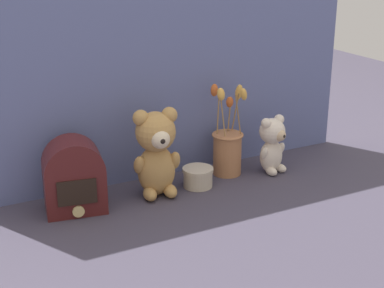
# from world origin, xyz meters

# --- Properties ---
(ground_plane) EXTENTS (4.00, 4.00, 0.00)m
(ground_plane) POSITION_xyz_m (0.00, 0.00, 0.00)
(ground_plane) COLOR #3D3847
(backdrop_wall) EXTENTS (1.34, 0.02, 0.79)m
(backdrop_wall) POSITION_xyz_m (0.00, 0.17, 0.39)
(backdrop_wall) COLOR slate
(backdrop_wall) RESTS_ON ground
(teddy_bear_large) EXTENTS (0.16, 0.14, 0.28)m
(teddy_bear_large) POSITION_xyz_m (-0.12, 0.02, 0.15)
(teddy_bear_large) COLOR tan
(teddy_bear_large) RESTS_ON ground
(teddy_bear_medium) EXTENTS (0.11, 0.10, 0.20)m
(teddy_bear_medium) POSITION_xyz_m (0.30, 0.01, 0.10)
(teddy_bear_medium) COLOR beige
(teddy_bear_medium) RESTS_ON ground
(flower_vase) EXTENTS (0.12, 0.12, 0.32)m
(flower_vase) POSITION_xyz_m (0.16, 0.07, 0.10)
(flower_vase) COLOR #AD7047
(flower_vase) RESTS_ON ground
(vintage_radio) EXTENTS (0.19, 0.15, 0.22)m
(vintage_radio) POSITION_xyz_m (-0.38, 0.03, 0.11)
(vintage_radio) COLOR #4C1919
(vintage_radio) RESTS_ON ground
(decorative_tin_tall) EXTENTS (0.10, 0.10, 0.06)m
(decorative_tin_tall) POSITION_xyz_m (0.02, 0.02, 0.03)
(decorative_tin_tall) COLOR beige
(decorative_tin_tall) RESTS_ON ground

